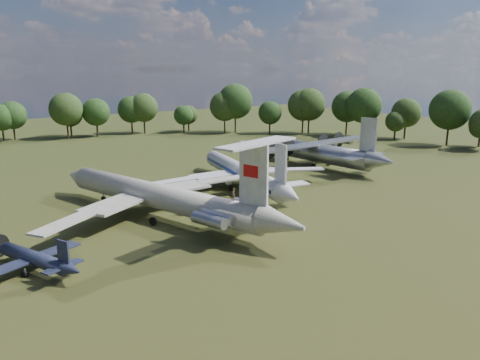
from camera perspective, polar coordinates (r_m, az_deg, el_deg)
ground at (r=65.54m, az=-6.30°, el=-4.09°), size 300.00×300.00×0.00m
il62_airliner at (r=63.78m, az=-9.86°, el=-2.52°), size 47.52×55.24×4.65m
tu104_jet at (r=78.73m, az=0.27°, el=0.48°), size 39.01×46.41×4.04m
an12_transport at (r=97.45m, az=9.47°, el=3.01°), size 34.37×37.96×4.76m
small_prop_west at (r=51.02m, az=-23.70°, el=-9.09°), size 14.96×17.16×2.10m
person_on_il62 at (r=54.17m, az=-0.81°, el=-1.77°), size 0.68×0.61×1.55m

